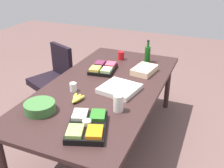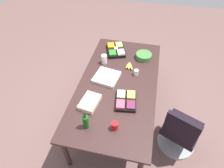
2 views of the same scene
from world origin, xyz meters
The scene contains 13 objects.
ground_plane centered at (0.00, 0.00, 0.00)m, with size 10.00×10.00×0.00m, color brown.
conference_table centered at (0.00, 0.00, 0.68)m, with size 2.31×1.17×0.74m.
office_chair centered at (0.45, 0.99, 0.35)m, with size 0.63×0.63×0.90m.
banana_bunch centered at (-0.40, 0.11, 0.77)m, with size 0.19×0.14×0.04m.
fruit_platter centered at (0.36, 0.18, 0.78)m, with size 0.39×0.32×0.07m.
mayo_jar centered at (-0.42, -0.33, 0.82)m, with size 0.09×0.09×0.16m, color white.
red_solo_cup centered at (0.80, 0.11, 0.80)m, with size 0.08×0.08×0.11m, color red.
sheet_cake centered at (0.49, -0.30, 0.78)m, with size 0.32×0.22×0.07m, color beige.
wine_bottle centered at (0.85, -0.23, 0.86)m, with size 0.09×0.09×0.29m.
paper_cup centered at (-0.24, 0.24, 0.79)m, with size 0.07×0.07×0.09m, color white.
pizza_box centered at (-0.05, -0.20, 0.77)m, with size 0.36×0.36×0.05m, color silver.
veggie_tray centered at (-0.78, -0.20, 0.78)m, with size 0.50×0.42×0.09m.
salad_bowl centered at (-0.70, 0.32, 0.79)m, with size 0.27×0.27×0.09m, color #3D7036.
Camera 1 is at (-2.30, -1.05, 2.00)m, focal length 42.17 mm.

